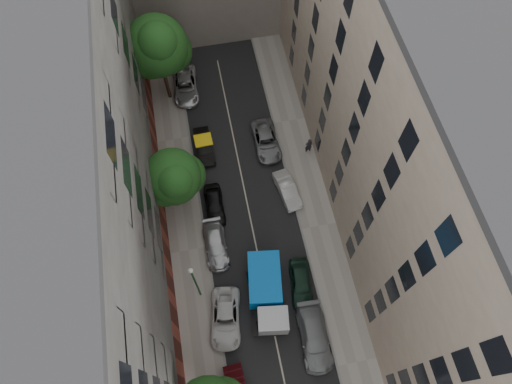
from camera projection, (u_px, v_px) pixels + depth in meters
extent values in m
plane|color=#4C4C49|center=(254.00, 238.00, 37.96)|extent=(120.00, 120.00, 0.00)
cube|color=black|center=(254.00, 238.00, 37.95)|extent=(8.00, 44.00, 0.02)
cube|color=gray|center=(189.00, 250.00, 37.41)|extent=(3.00, 44.00, 0.15)
cube|color=gray|center=(318.00, 226.00, 38.37)|extent=(3.00, 44.00, 0.15)
cube|color=#454340|center=(79.00, 213.00, 28.07)|extent=(8.00, 44.00, 20.00)
cube|color=tan|center=(418.00, 154.00, 29.98)|extent=(8.00, 44.00, 20.00)
cube|color=black|center=(267.00, 296.00, 35.17)|extent=(3.15, 6.21, 0.33)
cube|color=#A0A2A5|center=(273.00, 321.00, 33.36)|extent=(2.43, 2.06, 1.87)
cube|color=#0C77E8|center=(264.00, 280.00, 34.57)|extent=(2.97, 4.27, 1.98)
cylinder|color=black|center=(259.00, 326.00, 34.28)|extent=(0.31, 0.92, 0.92)
cylinder|color=black|center=(286.00, 321.00, 34.47)|extent=(0.31, 0.92, 0.92)
cylinder|color=black|center=(249.00, 277.00, 35.98)|extent=(0.31, 0.92, 0.92)
cylinder|color=black|center=(275.00, 273.00, 36.16)|extent=(0.31, 0.92, 0.92)
imported|color=silver|center=(225.00, 318.00, 34.35)|extent=(2.98, 5.09, 1.33)
imported|color=#B7B8BC|center=(216.00, 245.00, 37.01)|extent=(1.81, 4.42, 1.28)
imported|color=black|center=(214.00, 205.00, 38.62)|extent=(1.64, 3.94, 1.34)
imported|color=black|center=(204.00, 146.00, 41.24)|extent=(1.57, 4.08, 1.33)
imported|color=silver|center=(185.00, 85.00, 44.33)|extent=(2.61, 5.23, 1.42)
imported|color=gray|center=(314.00, 337.00, 33.64)|extent=(2.35, 5.28, 1.50)
imported|color=#142E21|center=(301.00, 283.00, 35.55)|extent=(2.14, 4.23, 1.38)
imported|color=silver|center=(287.00, 190.00, 39.29)|extent=(2.00, 4.06, 1.28)
imported|color=gray|center=(266.00, 141.00, 41.51)|extent=(2.25, 4.77, 1.32)
cylinder|color=#382619|center=(179.00, 196.00, 38.30)|extent=(0.36, 0.36, 2.23)
cylinder|color=#382619|center=(176.00, 186.00, 36.60)|extent=(0.24, 0.24, 1.59)
sphere|color=#1C4517|center=(172.00, 177.00, 35.21)|extent=(4.53, 4.53, 4.53)
sphere|color=#1C4517|center=(185.00, 175.00, 36.14)|extent=(3.39, 3.39, 3.39)
sphere|color=#1C4517|center=(165.00, 187.00, 35.32)|extent=(3.17, 3.17, 3.17)
sphere|color=#1C4517|center=(175.00, 180.00, 34.13)|extent=(2.94, 2.94, 2.94)
cylinder|color=#382619|center=(167.00, 85.00, 43.01)|extent=(0.36, 0.36, 3.23)
cylinder|color=#382619|center=(162.00, 65.00, 40.54)|extent=(0.24, 0.24, 2.31)
sphere|color=#1C4517|center=(157.00, 46.00, 38.52)|extent=(5.35, 5.35, 5.35)
sphere|color=#1C4517|center=(169.00, 50.00, 39.76)|extent=(4.01, 4.01, 4.01)
sphere|color=#1C4517|center=(151.00, 57.00, 38.81)|extent=(3.75, 3.75, 3.75)
sphere|color=#1C4517|center=(157.00, 42.00, 37.11)|extent=(3.48, 3.48, 3.48)
cylinder|color=#164F23|center=(196.00, 284.00, 32.95)|extent=(0.14, 0.14, 6.14)
sphere|color=silver|center=(190.00, 271.00, 30.11)|extent=(0.36, 0.36, 0.36)
imported|color=black|center=(309.00, 145.00, 40.81)|extent=(0.72, 0.52, 1.84)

